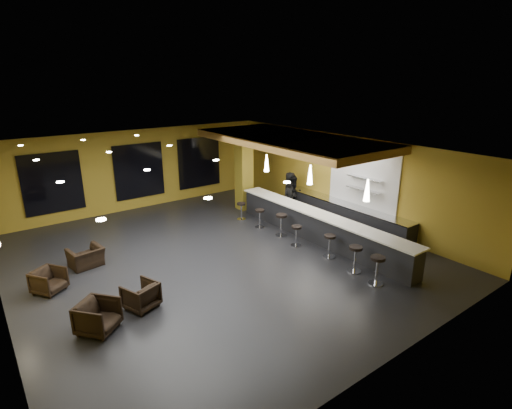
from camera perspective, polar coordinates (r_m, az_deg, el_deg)
floor at (r=13.37m, az=-5.65°, el=-7.63°), size 12.00×13.00×0.10m
ceiling at (r=12.26m, az=-6.17°, el=7.73°), size 12.00×13.00×0.10m
wall_back at (r=18.45m, az=-16.48°, el=4.84°), size 12.00×0.10×3.50m
wall_front at (r=8.24m, az=18.85°, el=-11.78°), size 12.00×0.10×3.50m
wall_right at (r=16.49m, az=12.45°, el=3.65°), size 0.10×13.00×3.50m
wood_soffit at (r=15.42m, az=4.92°, el=9.14°), size 3.60×8.00×0.28m
window_left at (r=17.51m, az=-27.07°, el=2.74°), size 2.20×0.06×2.40m
window_center at (r=18.36m, az=-16.35°, el=4.63°), size 2.20×0.06×2.40m
window_right at (r=19.57m, az=-8.11°, el=5.96°), size 2.20×0.06×2.40m
tile_backsplash at (r=15.75m, az=15.02°, el=3.73°), size 0.06×3.20×2.40m
bar_counter at (r=14.52m, az=8.80°, el=-3.27°), size 0.60×8.00×1.00m
bar_top at (r=14.34m, az=8.90°, el=-1.31°), size 0.78×8.10×0.05m
prep_counter at (r=16.26m, az=12.52°, el=-1.42°), size 0.70×6.00×0.86m
prep_top at (r=16.12m, az=12.63°, el=0.11°), size 0.72×6.00×0.03m
wall_shelf_lower at (r=15.62m, az=15.15°, el=2.08°), size 0.30×1.50×0.03m
wall_shelf_upper at (r=15.51m, az=15.28°, el=3.68°), size 0.30×1.50×0.03m
column at (r=17.53m, az=-1.73°, el=4.90°), size 0.60×0.60×3.50m
pendant_0 at (r=12.71m, az=15.59°, el=1.97°), size 0.20×0.20×0.70m
pendant_1 at (r=14.31m, az=7.74°, el=4.23°), size 0.20×0.20×0.70m
pendant_2 at (r=16.14m, az=1.53°, el=5.95°), size 0.20×0.20×0.70m
staff_a at (r=16.66m, az=4.75°, el=0.77°), size 0.60×0.40×1.60m
staff_b at (r=17.44m, az=5.46°, el=1.53°), size 0.83×0.67×1.60m
staff_c at (r=17.61m, az=4.87°, el=1.91°), size 0.98×0.83×1.71m
armchair_a at (r=10.28m, az=-21.65°, el=-14.66°), size 1.16×1.16×0.76m
armchair_b at (r=10.86m, az=-16.13°, el=-12.38°), size 0.96×0.98×0.70m
armchair_c at (r=12.51m, az=-27.48°, el=-9.64°), size 1.02×1.02×0.68m
armchair_d at (r=13.61m, az=-23.11°, el=-6.94°), size 1.07×0.97×0.62m
bar_stool_0 at (r=11.93m, az=16.93°, el=-8.49°), size 0.43×0.43×0.86m
bar_stool_1 at (r=12.48m, az=13.99°, el=-7.11°), size 0.42×0.42×0.83m
bar_stool_2 at (r=13.28m, az=10.47°, el=-5.45°), size 0.39×0.39×0.78m
bar_stool_3 at (r=13.98m, az=5.79°, el=-4.10°), size 0.38×0.38×0.74m
bar_stool_4 at (r=14.77m, az=3.63°, el=-2.54°), size 0.43×0.43×0.85m
bar_stool_5 at (r=15.57m, az=0.54°, el=-1.66°), size 0.38×0.38×0.74m
bar_stool_6 at (r=16.45m, az=-2.11°, el=-0.64°), size 0.37×0.37×0.72m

